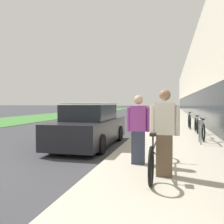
{
  "coord_description": "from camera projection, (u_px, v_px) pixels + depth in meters",
  "views": [
    {
      "loc": [
        5.57,
        -3.68,
        1.53
      ],
      "look_at": [
        1.35,
        13.82,
        0.83
      ],
      "focal_mm": 40.0,
      "sensor_mm": 36.0,
      "label": 1
    }
  ],
  "objects": [
    {
      "name": "person_bystander",
      "position": [
        138.0,
        129.0,
        5.75
      ],
      "size": [
        0.54,
        0.21,
        1.58
      ],
      "color": "#33384C",
      "rests_on": "sidewalk_slab"
    },
    {
      "name": "cruiser_bike_farthest",
      "position": [
        189.0,
        121.0,
        13.69
      ],
      "size": [
        0.52,
        1.68,
        0.91
      ],
      "color": "black",
      "rests_on": "sidewalk_slab"
    },
    {
      "name": "parked_sedan_curbside",
      "position": [
        90.0,
        127.0,
        8.77
      ],
      "size": [
        1.77,
        4.41,
        1.52
      ],
      "color": "black",
      "rests_on": "ground"
    },
    {
      "name": "sidewalk_slab",
      "position": [
        173.0,
        118.0,
        24.01
      ],
      "size": [
        3.39,
        70.0,
        0.11
      ],
      "color": "#B2AA99",
      "rests_on": "ground"
    },
    {
      "name": "tandem_bicycle",
      "position": [
        155.0,
        152.0,
        5.21
      ],
      "size": [
        0.52,
        2.83,
        0.87
      ],
      "color": "black",
      "rests_on": "sidewalk_slab"
    },
    {
      "name": "cruiser_bike_nearest",
      "position": [
        202.0,
        130.0,
        9.58
      ],
      "size": [
        0.52,
        1.79,
        0.83
      ],
      "color": "black",
      "rests_on": "sidewalk_slab"
    },
    {
      "name": "cruiser_bike_middle",
      "position": [
        197.0,
        125.0,
        11.66
      ],
      "size": [
        0.52,
        1.77,
        0.83
      ],
      "color": "black",
      "rests_on": "sidewalk_slab"
    },
    {
      "name": "lawn_strip",
      "position": [
        64.0,
        114.0,
        30.97
      ],
      "size": [
        6.27,
        70.0,
        0.03
      ],
      "color": "#3D7533",
      "rests_on": "ground"
    },
    {
      "name": "bike_rack_hoop",
      "position": [
        200.0,
        129.0,
        8.6
      ],
      "size": [
        0.05,
        0.6,
        0.84
      ],
      "color": "gray",
      "rests_on": "sidewalk_slab"
    },
    {
      "name": "person_rider",
      "position": [
        164.0,
        133.0,
        4.79
      ],
      "size": [
        0.57,
        0.22,
        1.67
      ],
      "color": "brown",
      "rests_on": "sidewalk_slab"
    }
  ]
}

